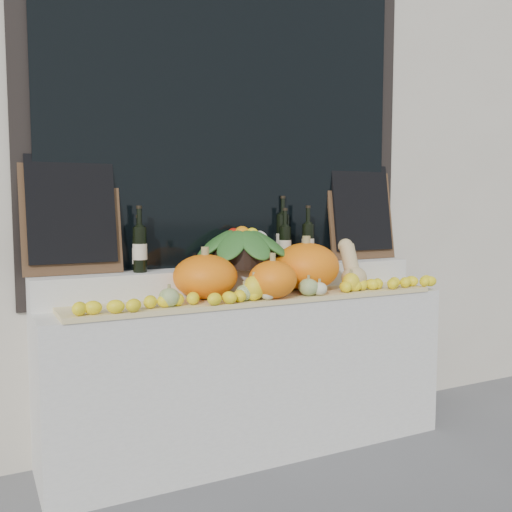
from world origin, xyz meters
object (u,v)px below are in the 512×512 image
butternut_squash (352,268)px  produce_bowl (242,246)px  wine_bottle_tall (283,238)px  pumpkin_right (306,267)px  pumpkin_left (205,276)px

butternut_squash → produce_bowl: (-0.59, 0.26, 0.13)m
produce_bowl → wine_bottle_tall: size_ratio=1.45×
produce_bowl → wine_bottle_tall: bearing=15.2°
pumpkin_right → pumpkin_left: bearing=-179.2°
pumpkin_left → produce_bowl: produce_bowl is taller
produce_bowl → pumpkin_right: bearing=-30.0°
pumpkin_right → butternut_squash: (0.27, -0.07, -0.02)m
pumpkin_right → produce_bowl: bearing=150.0°
pumpkin_left → produce_bowl: (0.31, 0.19, 0.14)m
pumpkin_left → pumpkin_right: 0.63m
pumpkin_right → wine_bottle_tall: bearing=90.6°
pumpkin_left → butternut_squash: size_ratio=1.17×
pumpkin_right → produce_bowl: 0.39m
pumpkin_left → produce_bowl: bearing=32.4°
butternut_squash → wine_bottle_tall: (-0.27, 0.34, 0.17)m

